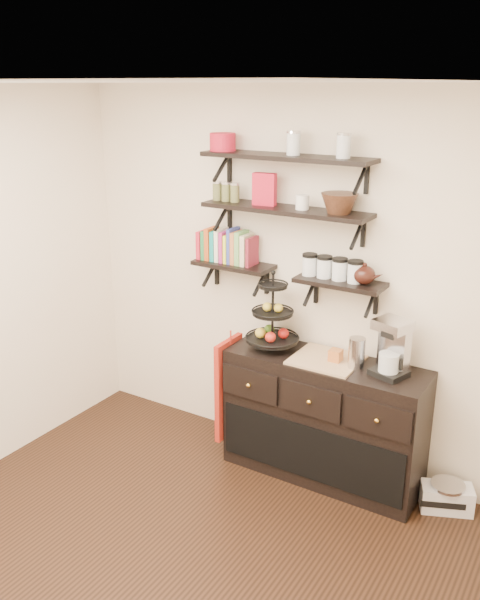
% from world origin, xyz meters
% --- Properties ---
extents(floor, '(3.50, 3.50, 0.00)m').
position_xyz_m(floor, '(0.00, 0.00, 0.00)').
color(floor, black).
rests_on(floor, ground).
extents(ceiling, '(3.50, 3.50, 0.02)m').
position_xyz_m(ceiling, '(0.00, 0.00, 2.70)').
color(ceiling, white).
rests_on(ceiling, back_wall).
extents(back_wall, '(3.50, 0.02, 2.70)m').
position_xyz_m(back_wall, '(0.00, 1.75, 1.35)').
color(back_wall, white).
rests_on(back_wall, ground).
extents(shelf_top, '(1.20, 0.27, 0.23)m').
position_xyz_m(shelf_top, '(0.00, 1.62, 2.23)').
color(shelf_top, black).
rests_on(shelf_top, back_wall).
extents(shelf_mid, '(1.20, 0.27, 0.23)m').
position_xyz_m(shelf_mid, '(0.00, 1.62, 1.88)').
color(shelf_mid, black).
rests_on(shelf_mid, back_wall).
extents(shelf_low_left, '(0.60, 0.25, 0.23)m').
position_xyz_m(shelf_low_left, '(-0.42, 1.63, 1.43)').
color(shelf_low_left, black).
rests_on(shelf_low_left, back_wall).
extents(shelf_low_right, '(0.60, 0.25, 0.23)m').
position_xyz_m(shelf_low_right, '(0.42, 1.63, 1.43)').
color(shelf_low_right, black).
rests_on(shelf_low_right, back_wall).
extents(cookbooks, '(0.43, 0.15, 0.26)m').
position_xyz_m(cookbooks, '(-0.47, 1.63, 1.57)').
color(cookbooks, red).
rests_on(cookbooks, shelf_low_left).
extents(glass_canisters, '(0.43, 0.10, 0.13)m').
position_xyz_m(glass_canisters, '(0.36, 1.63, 1.51)').
color(glass_canisters, silver).
rests_on(glass_canisters, shelf_low_right).
extents(sideboard, '(1.40, 0.50, 0.92)m').
position_xyz_m(sideboard, '(0.40, 1.51, 0.45)').
color(sideboard, black).
rests_on(sideboard, floor).
extents(fruit_stand, '(0.38, 0.38, 0.55)m').
position_xyz_m(fruit_stand, '(-0.02, 1.52, 1.09)').
color(fruit_stand, black).
rests_on(fruit_stand, sideboard).
extents(candle, '(0.08, 0.08, 0.08)m').
position_xyz_m(candle, '(0.46, 1.51, 0.96)').
color(candle, '#B25F29').
rests_on(candle, sideboard).
extents(coffee_maker, '(0.26, 0.26, 0.38)m').
position_xyz_m(coffee_maker, '(0.84, 1.54, 1.08)').
color(coffee_maker, black).
rests_on(coffee_maker, sideboard).
extents(thermal_carafe, '(0.11, 0.11, 0.22)m').
position_xyz_m(thermal_carafe, '(0.62, 1.49, 1.01)').
color(thermal_carafe, silver).
rests_on(thermal_carafe, sideboard).
extents(apron, '(0.04, 0.33, 0.77)m').
position_xyz_m(apron, '(-0.33, 1.41, 0.55)').
color(apron, maroon).
rests_on(apron, sideboard).
extents(radio, '(0.37, 0.30, 0.20)m').
position_xyz_m(radio, '(1.28, 1.57, 0.10)').
color(radio, silver).
rests_on(radio, floor).
extents(recipe_box, '(0.17, 0.08, 0.22)m').
position_xyz_m(recipe_box, '(-0.16, 1.61, 2.01)').
color(recipe_box, '#B6142B').
rests_on(recipe_box, shelf_mid).
extents(walnut_bowl, '(0.24, 0.24, 0.13)m').
position_xyz_m(walnut_bowl, '(0.39, 1.61, 1.96)').
color(walnut_bowl, black).
rests_on(walnut_bowl, shelf_mid).
extents(ramekins, '(0.09, 0.09, 0.10)m').
position_xyz_m(ramekins, '(0.13, 1.61, 1.95)').
color(ramekins, white).
rests_on(ramekins, shelf_mid).
extents(teapot, '(0.21, 0.16, 0.15)m').
position_xyz_m(teapot, '(0.58, 1.63, 1.52)').
color(teapot, black).
rests_on(teapot, shelf_low_right).
extents(red_pot, '(0.18, 0.18, 0.12)m').
position_xyz_m(red_pot, '(-0.50, 1.61, 2.31)').
color(red_pot, '#B6142B').
rests_on(red_pot, shelf_top).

